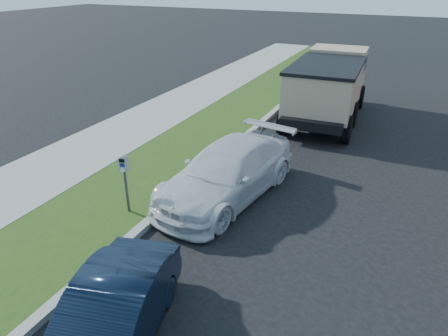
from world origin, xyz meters
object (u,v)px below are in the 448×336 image
at_px(navy_sedan, 109,321).
at_px(dump_truck, 329,83).
at_px(white_wagon, 228,171).
at_px(parking_meter, 124,171).

distance_m(navy_sedan, dump_truck, 13.63).
xyz_separation_m(white_wagon, dump_truck, (1.04, 8.05, 0.74)).
distance_m(parking_meter, white_wagon, 2.84).
relative_size(navy_sedan, dump_truck, 0.56).
distance_m(parking_meter, dump_truck, 10.53).
bearing_deg(white_wagon, navy_sedan, -76.22).
bearing_deg(dump_truck, navy_sedan, -94.91).
bearing_deg(navy_sedan, parking_meter, 108.76).
bearing_deg(dump_truck, parking_meter, -108.38).
xyz_separation_m(white_wagon, navy_sedan, (0.45, -5.54, -0.11)).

